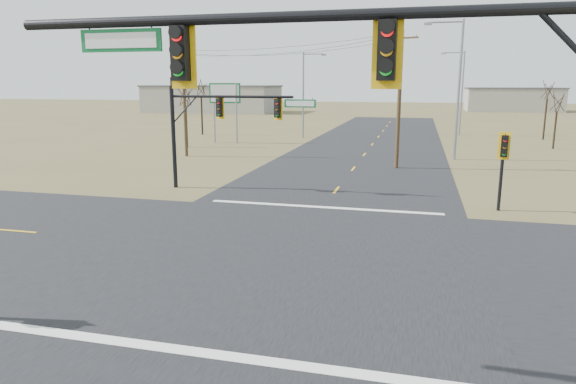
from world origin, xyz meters
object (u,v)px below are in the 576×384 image
(bare_tree_d, at_px, (548,90))
(mast_arm_far, at_px, (224,115))
(utility_pole_far, at_px, (184,101))
(bare_tree_c, at_px, (558,101))
(utility_pole_near, at_px, (399,98))
(bare_tree_a, at_px, (185,95))
(highway_sign, at_px, (225,101))
(pedestal_signal_ne, at_px, (504,153))
(mast_arm_near, at_px, (413,108))
(streetlight_a, at_px, (456,82))
(streetlight_b, at_px, (460,88))
(streetlight_c, at_px, (305,91))
(bare_tree_b, at_px, (201,88))

(bare_tree_d, bearing_deg, mast_arm_far, -125.21)
(utility_pole_far, distance_m, bare_tree_c, 35.05)
(utility_pole_near, xyz_separation_m, bare_tree_d, (15.19, 24.30, 0.37))
(utility_pole_far, distance_m, bare_tree_a, 6.59)
(utility_pole_near, height_order, bare_tree_d, utility_pole_near)
(mast_arm_far, xyz_separation_m, highway_sign, (-8.95, 23.38, -0.01))
(pedestal_signal_ne, distance_m, bare_tree_a, 33.40)
(mast_arm_near, bearing_deg, utility_pole_near, 94.97)
(streetlight_a, bearing_deg, utility_pole_far, -165.21)
(mast_arm_far, bearing_deg, streetlight_b, 84.32)
(pedestal_signal_ne, bearing_deg, utility_pole_near, 123.33)
(utility_pole_far, distance_m, streetlight_a, 22.70)
(streetlight_c, relative_size, bare_tree_a, 1.49)
(pedestal_signal_ne, relative_size, streetlight_a, 0.35)
(streetlight_b, relative_size, bare_tree_a, 1.55)
(utility_pole_far, xyz_separation_m, bare_tree_d, (33.29, 22.17, 0.79))
(pedestal_signal_ne, bearing_deg, streetlight_a, 103.05)
(streetlight_b, bearing_deg, utility_pole_far, -113.68)
(streetlight_b, relative_size, bare_tree_d, 1.46)
(utility_pole_near, bearing_deg, mast_arm_near, -87.35)
(mast_arm_far, relative_size, highway_sign, 1.41)
(pedestal_signal_ne, height_order, bare_tree_c, bare_tree_c)
(highway_sign, relative_size, streetlight_c, 0.65)
(pedestal_signal_ne, distance_m, bare_tree_d, 37.88)
(pedestal_signal_ne, distance_m, utility_pole_near, 13.63)
(highway_sign, distance_m, streetlight_c, 9.99)
(bare_tree_a, xyz_separation_m, bare_tree_c, (35.11, 7.48, -0.58))
(bare_tree_c, distance_m, bare_tree_d, 8.83)
(mast_arm_far, distance_m, bare_tree_c, 35.45)
(utility_pole_near, bearing_deg, bare_tree_c, 47.52)
(mast_arm_far, bearing_deg, mast_arm_near, -43.03)
(streetlight_a, xyz_separation_m, streetlight_c, (-15.60, 13.83, -0.89))
(streetlight_c, bearing_deg, bare_tree_a, -145.26)
(utility_pole_far, bearing_deg, mast_arm_near, -58.25)
(mast_arm_far, relative_size, streetlight_a, 0.78)
(pedestal_signal_ne, relative_size, bare_tree_b, 0.56)
(utility_pole_far, bearing_deg, streetlight_c, 68.89)
(bare_tree_a, bearing_deg, utility_pole_near, -21.23)
(pedestal_signal_ne, bearing_deg, streetlight_b, 98.08)
(streetlight_c, distance_m, bare_tree_a, 14.92)
(mast_arm_near, relative_size, streetlight_b, 1.16)
(mast_arm_far, distance_m, utility_pole_near, 14.35)
(mast_arm_far, bearing_deg, highway_sign, 127.62)
(pedestal_signal_ne, xyz_separation_m, bare_tree_b, (-30.10, 32.64, 2.74))
(mast_arm_near, relative_size, highway_sign, 1.86)
(mast_arm_far, relative_size, bare_tree_d, 1.28)
(highway_sign, xyz_separation_m, bare_tree_d, (33.65, 11.64, 1.13))
(mast_arm_near, relative_size, utility_pole_near, 1.17)
(bare_tree_a, distance_m, bare_tree_b, 12.85)
(utility_pole_far, relative_size, highway_sign, 1.46)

